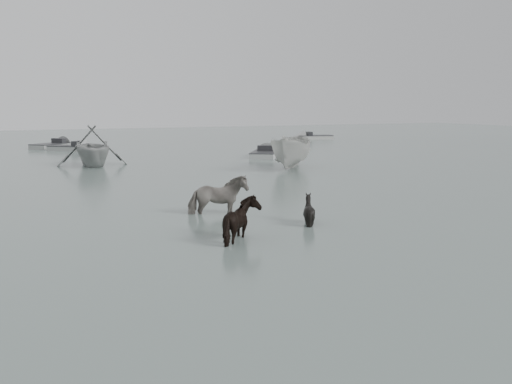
# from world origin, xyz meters

# --- Properties ---
(ground) EXTENTS (140.00, 140.00, 0.00)m
(ground) POSITION_xyz_m (0.00, 0.00, 0.00)
(ground) COLOR slate
(ground) RESTS_ON ground
(pony_pinto) EXTENTS (2.05, 1.14, 1.64)m
(pony_pinto) POSITION_xyz_m (-0.45, 3.30, 0.82)
(pony_pinto) COLOR black
(pony_pinto) RESTS_ON ground
(pony_dark) EXTENTS (1.56, 1.70, 1.43)m
(pony_dark) POSITION_xyz_m (-1.18, -0.45, 0.71)
(pony_dark) COLOR black
(pony_dark) RESTS_ON ground
(pony_black) EXTENTS (1.37, 1.30, 1.20)m
(pony_black) POSITION_xyz_m (1.55, 0.76, 0.60)
(pony_black) COLOR black
(pony_black) RESTS_ON ground
(rowboat_trail) EXTENTS (4.31, 4.94, 2.52)m
(rowboat_trail) POSITION_xyz_m (-1.79, 20.12, 1.26)
(rowboat_trail) COLOR #9EA09E
(rowboat_trail) RESTS_ON ground
(boat_small) EXTENTS (4.76, 5.20, 1.99)m
(boat_small) POSITION_xyz_m (8.20, 14.10, 0.99)
(boat_small) COLOR #B9B9B4
(boat_small) RESTS_ON ground
(skiff_port) EXTENTS (4.04, 4.97, 0.75)m
(skiff_port) POSITION_xyz_m (9.75, 20.83, 0.38)
(skiff_port) COLOR #A9ACA9
(skiff_port) RESTS_ON ground
(skiff_mid) EXTENTS (4.62, 4.17, 0.75)m
(skiff_mid) POSITION_xyz_m (-1.51, 32.11, 0.38)
(skiff_mid) COLOR gray
(skiff_mid) RESTS_ON ground
(skiff_star) EXTENTS (5.19, 2.85, 0.75)m
(skiff_star) POSITION_xyz_m (23.04, 36.54, 0.38)
(skiff_star) COLOR #ADAEA9
(skiff_star) RESTS_ON ground
(skiff_far) EXTENTS (5.06, 4.84, 0.75)m
(skiff_far) POSITION_xyz_m (-2.53, 35.42, 0.38)
(skiff_far) COLOR #939593
(skiff_far) RESTS_ON ground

